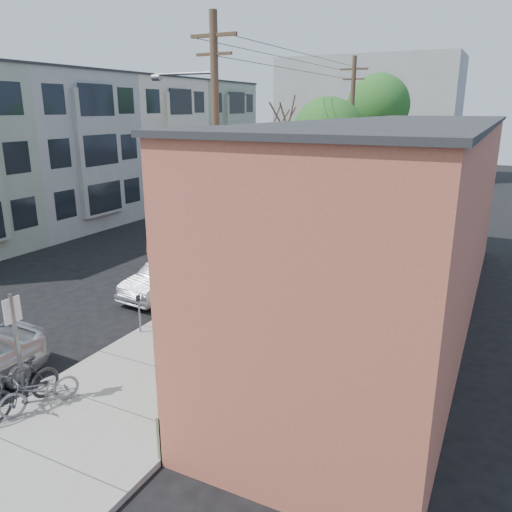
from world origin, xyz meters
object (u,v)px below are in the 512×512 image
at_px(utility_pole_near, 215,153).
at_px(patron_grey, 248,327).
at_px(parking_meter_far, 260,244).
at_px(patio_chair_a, 219,369).
at_px(tree_leafy_far, 378,106).
at_px(car_4, 313,203).
at_px(cyclist, 224,302).
at_px(tree_leafy_mid, 328,135).
at_px(parked_bike_b, 39,390).
at_px(sign_post, 16,339).
at_px(car_3, 285,218).
at_px(bus, 317,181).
at_px(parked_bike_a, 21,386).
at_px(tree_bare, 278,199).
at_px(parking_meter_near, 139,308).
at_px(car_1, 169,277).
at_px(car_2, 233,244).
at_px(patron_green, 214,335).
at_px(patio_chair_b, 185,398).

bearing_deg(utility_pole_near, patron_grey, -50.85).
relative_size(parking_meter_far, patio_chair_a, 1.41).
height_order(parking_meter_far, tree_leafy_far, tree_leafy_far).
bearing_deg(patron_grey, car_4, 176.24).
distance_m(parking_meter_far, cyclist, 6.99).
distance_m(tree_leafy_mid, parked_bike_b, 20.86).
bearing_deg(sign_post, parking_meter_far, 90.44).
xyz_separation_m(utility_pole_near, tree_leafy_mid, (0.41, 11.37, 0.15)).
relative_size(parked_bike_b, car_3, 0.31).
bearing_deg(patio_chair_a, car_4, 87.41).
bearing_deg(bus, tree_leafy_mid, -69.48).
distance_m(tree_leafy_mid, parked_bike_a, 21.03).
bearing_deg(parking_meter_far, patio_chair_a, -69.08).
xyz_separation_m(tree_bare, parked_bike_b, (0.08, -13.69, -2.35)).
bearing_deg(tree_leafy_far, tree_leafy_mid, -90.00).
bearing_deg(parking_meter_near, car_1, 112.44).
bearing_deg(bus, parking_meter_near, -83.02).
distance_m(patio_chair_a, patron_grey, 1.61).
bearing_deg(patron_grey, tree_leafy_far, 167.50).
distance_m(car_1, car_3, 11.31).
bearing_deg(parking_meter_near, tree_bare, 86.62).
xyz_separation_m(tree_bare, tree_leafy_mid, (0.00, 6.58, 2.58)).
height_order(tree_bare, parked_bike_a, tree_bare).
distance_m(sign_post, patron_grey, 5.78).
bearing_deg(parking_meter_near, car_2, 99.93).
distance_m(sign_post, tree_leafy_mid, 20.63).
bearing_deg(tree_leafy_far, patio_chair_a, -83.45).
bearing_deg(parking_meter_far, tree_leafy_far, 88.31).
bearing_deg(tree_leafy_mid, patron_green, -80.94).
bearing_deg(patron_grey, car_2, -167.92).
bearing_deg(cyclist, tree_leafy_mid, -92.49).
bearing_deg(patron_green, car_1, -149.69).
distance_m(parked_bike_b, bus, 32.04).
bearing_deg(tree_leafy_mid, car_3, -151.75).
bearing_deg(patron_grey, parking_meter_near, -110.12).
bearing_deg(patio_chair_b, car_3, 93.70).
bearing_deg(sign_post, bus, 97.49).
bearing_deg(patron_green, car_3, 179.49).
relative_size(utility_pole_near, car_4, 2.23).
height_order(parking_meter_far, car_4, car_4).
bearing_deg(utility_pole_near, patio_chair_b, -64.11).
relative_size(parking_meter_near, car_3, 0.21).
height_order(patio_chair_a, patron_grey, patron_grey).
xyz_separation_m(parking_meter_near, cyclist, (2.01, 1.81, -0.09)).
bearing_deg(car_1, tree_bare, 76.48).
height_order(car_3, bus, bus).
relative_size(patron_grey, parked_bike_b, 1.07).
bearing_deg(car_3, patio_chair_b, -69.50).
bearing_deg(patron_green, utility_pole_near, -167.04).
relative_size(tree_leafy_mid, patron_grey, 3.80).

